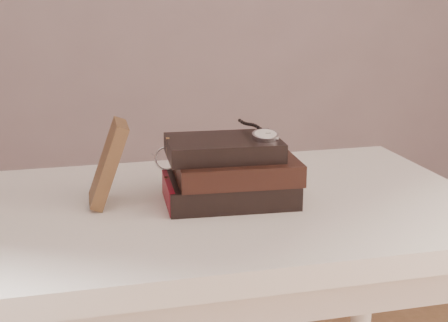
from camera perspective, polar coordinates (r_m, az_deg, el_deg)
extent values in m
cube|color=white|center=(1.19, -1.69, -4.49)|extent=(1.00, 0.60, 0.04)
cube|color=white|center=(1.21, -1.67, -7.17)|extent=(0.88, 0.49, 0.08)
cylinder|color=white|center=(1.70, 11.80, -12.29)|extent=(0.05, 0.05, 0.71)
cube|color=black|center=(1.18, 0.47, -2.49)|extent=(0.24, 0.17, 0.04)
cube|color=beige|center=(1.18, 0.61, -2.48)|extent=(0.23, 0.16, 0.03)
cube|color=gold|center=(1.19, -4.99, -2.43)|extent=(0.01, 0.01, 0.04)
cube|color=maroon|center=(1.16, -4.83, -2.78)|extent=(0.02, 0.14, 0.04)
cube|color=black|center=(1.16, 1.09, -0.69)|extent=(0.22, 0.16, 0.04)
cube|color=beige|center=(1.16, 1.23, -0.68)|extent=(0.21, 0.15, 0.03)
cube|color=gold|center=(1.17, -4.09, -0.65)|extent=(0.01, 0.01, 0.04)
cube|color=black|center=(1.17, -0.06, 1.16)|extent=(0.21, 0.15, 0.03)
cube|color=beige|center=(1.17, 0.07, 1.17)|extent=(0.20, 0.14, 0.03)
cube|color=gold|center=(1.17, -4.87, 1.19)|extent=(0.01, 0.01, 0.03)
cube|color=#472E1B|center=(1.17, -9.97, -0.19)|extent=(0.08, 0.10, 0.15)
cylinder|color=silver|center=(1.15, 3.61, 2.14)|extent=(0.05, 0.05, 0.02)
cylinder|color=white|center=(1.15, 3.62, 2.35)|extent=(0.04, 0.04, 0.01)
torus|color=silver|center=(1.15, 3.61, 2.33)|extent=(0.05, 0.05, 0.01)
cylinder|color=silver|center=(1.18, 3.29, 2.44)|extent=(0.01, 0.01, 0.01)
cube|color=black|center=(1.16, 3.55, 2.46)|extent=(0.00, 0.01, 0.00)
cube|color=black|center=(1.15, 3.84, 2.40)|extent=(0.01, 0.00, 0.00)
sphere|color=black|center=(1.18, 3.18, 2.77)|extent=(0.01, 0.01, 0.01)
sphere|color=black|center=(1.19, 2.97, 2.92)|extent=(0.01, 0.01, 0.01)
sphere|color=black|center=(1.20, 2.76, 3.04)|extent=(0.01, 0.01, 0.01)
sphere|color=black|center=(1.21, 2.55, 3.13)|extent=(0.01, 0.01, 0.01)
sphere|color=black|center=(1.22, 2.35, 3.17)|extent=(0.01, 0.01, 0.01)
sphere|color=black|center=(1.23, 2.15, 3.20)|extent=(0.01, 0.01, 0.01)
sphere|color=black|center=(1.24, 1.95, 3.23)|extent=(0.01, 0.01, 0.01)
sphere|color=black|center=(1.24, 1.75, 3.30)|extent=(0.01, 0.01, 0.01)
sphere|color=black|center=(1.25, 1.56, 3.40)|extent=(0.01, 0.01, 0.01)
sphere|color=black|center=(1.26, 1.37, 3.53)|extent=(0.01, 0.01, 0.01)
torus|color=silver|center=(1.22, -4.99, 0.22)|extent=(0.05, 0.02, 0.05)
torus|color=silver|center=(1.23, -2.70, 0.33)|extent=(0.05, 0.02, 0.05)
cylinder|color=silver|center=(1.22, -3.84, 0.40)|extent=(0.01, 0.00, 0.00)
cylinder|color=silver|center=(1.27, -6.14, 0.52)|extent=(0.01, 0.10, 0.02)
cylinder|color=silver|center=(1.28, -2.09, 0.71)|extent=(0.01, 0.10, 0.02)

